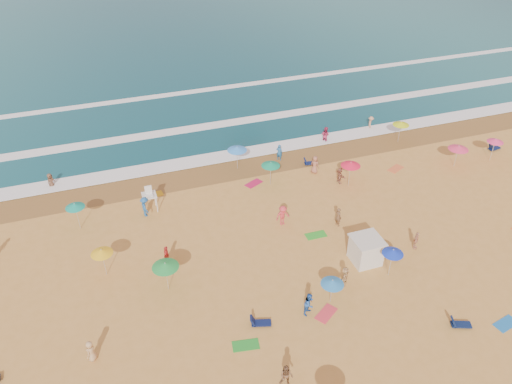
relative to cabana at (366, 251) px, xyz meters
name	(u,v)px	position (x,y,z in m)	size (l,w,h in m)	color
ground	(289,247)	(-4.82, 3.33, -1.00)	(220.00, 220.00, 0.00)	gold
wet_sand	(241,168)	(-4.82, 15.83, -0.99)	(220.00, 220.00, 0.00)	olive
surf_foam	(217,128)	(-4.82, 24.65, -0.90)	(200.00, 18.70, 0.05)	white
cabana	(366,251)	(0.00, 0.00, 0.00)	(2.00, 2.00, 2.00)	silver
cabana_roof	(368,240)	(0.00, 0.00, 1.06)	(2.20, 2.20, 0.12)	silver
bicycle	(389,253)	(1.90, -0.30, -0.55)	(0.59, 1.70, 0.90)	black
lifeguard_stand	(150,200)	(-14.32, 11.79, 0.05)	(1.20, 1.20, 2.10)	white
beach_umbrellas	(320,205)	(-1.56, 5.04, 1.14)	(61.88, 28.68, 0.80)	green
loungers	(378,259)	(0.98, -0.37, -0.83)	(51.37, 22.73, 0.34)	#0E1748
towels	(270,260)	(-6.80, 2.43, -0.98)	(50.03, 23.56, 0.03)	red
beachgoers	(269,208)	(-4.92, 7.65, -0.19)	(39.25, 28.20, 2.09)	tan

